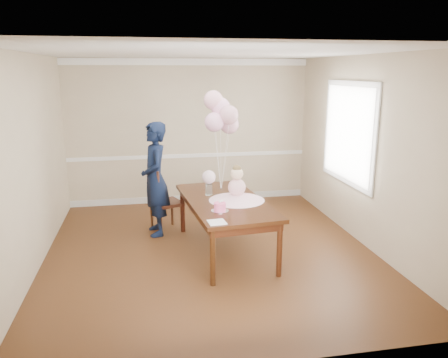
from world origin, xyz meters
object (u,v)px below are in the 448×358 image
Objects in this scene: dining_table_top at (225,202)px; woman at (155,179)px; birthday_cake at (220,207)px; dining_chair_seat at (166,203)px.

woman is (-0.92, 0.88, 0.14)m from dining_table_top.
birthday_cake reaches higher than dining_chair_seat.
birthday_cake is 1.63m from dining_chair_seat.
dining_table_top is 1.28m from woman.
birthday_cake is at bearing 22.87° from woman.
woman reaches higher than birthday_cake.
dining_chair_seat is (-0.60, 1.47, -0.36)m from birthday_cake.
woman is at bearing 119.42° from birthday_cake.
woman reaches higher than dining_table_top.
birthday_cake is at bearing -113.96° from dining_table_top.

